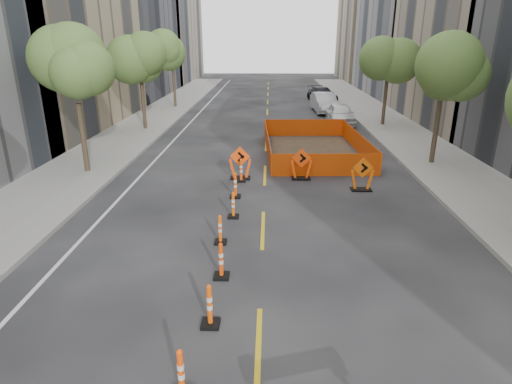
{
  "coord_description": "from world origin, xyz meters",
  "views": [
    {
      "loc": [
        0.18,
        -9.1,
        6.09
      ],
      "look_at": [
        -0.25,
        4.64,
        1.1
      ],
      "focal_mm": 30.0,
      "sensor_mm": 36.0,
      "label": 1
    }
  ],
  "objects_px": {
    "channelizer_7": "(241,170)",
    "parked_car_mid": "(324,103)",
    "channelizer_1": "(181,374)",
    "channelizer_5": "(233,205)",
    "parked_car_far": "(322,94)",
    "chevron_sign_left": "(240,163)",
    "channelizer_2": "(210,305)",
    "channelizer_4": "(220,229)",
    "chevron_sign_center": "(301,164)",
    "channelizer_3": "(221,260)",
    "parked_car_near": "(340,114)",
    "channelizer_6": "(235,185)",
    "chevron_sign_right": "(362,174)"
  },
  "relations": [
    {
      "from": "channelizer_7",
      "to": "parked_car_mid",
      "type": "height_order",
      "value": "parked_car_mid"
    },
    {
      "from": "channelizer_5",
      "to": "chevron_sign_center",
      "type": "height_order",
      "value": "chevron_sign_center"
    },
    {
      "from": "channelizer_3",
      "to": "channelizer_4",
      "type": "relative_size",
      "value": 1.09
    },
    {
      "from": "chevron_sign_left",
      "to": "parked_car_far",
      "type": "distance_m",
      "value": 26.04
    },
    {
      "from": "channelizer_2",
      "to": "channelizer_7",
      "type": "xyz_separation_m",
      "value": [
        0.04,
        10.18,
        0.01
      ]
    },
    {
      "from": "channelizer_7",
      "to": "chevron_sign_left",
      "type": "relative_size",
      "value": 0.7
    },
    {
      "from": "channelizer_3",
      "to": "channelizer_6",
      "type": "distance_m",
      "value": 6.11
    },
    {
      "from": "chevron_sign_center",
      "to": "channelizer_4",
      "type": "bearing_deg",
      "value": -108.37
    },
    {
      "from": "parked_car_near",
      "to": "parked_car_mid",
      "type": "height_order",
      "value": "parked_car_mid"
    },
    {
      "from": "channelizer_7",
      "to": "parked_car_far",
      "type": "distance_m",
      "value": 26.41
    },
    {
      "from": "channelizer_4",
      "to": "parked_car_far",
      "type": "xyz_separation_m",
      "value": [
        6.75,
        31.71,
        0.22
      ]
    },
    {
      "from": "parked_car_mid",
      "to": "parked_car_far",
      "type": "height_order",
      "value": "parked_car_mid"
    },
    {
      "from": "chevron_sign_right",
      "to": "channelizer_2",
      "type": "bearing_deg",
      "value": -123.49
    },
    {
      "from": "channelizer_3",
      "to": "parked_car_far",
      "type": "height_order",
      "value": "parked_car_far"
    },
    {
      "from": "channelizer_4",
      "to": "channelizer_7",
      "type": "xyz_separation_m",
      "value": [
        0.26,
        6.11,
        0.05
      ]
    },
    {
      "from": "channelizer_6",
      "to": "chevron_sign_right",
      "type": "height_order",
      "value": "chevron_sign_right"
    },
    {
      "from": "channelizer_5",
      "to": "chevron_sign_left",
      "type": "bearing_deg",
      "value": 90.59
    },
    {
      "from": "channelizer_4",
      "to": "channelizer_1",
      "type": "bearing_deg",
      "value": -90.15
    },
    {
      "from": "channelizer_5",
      "to": "parked_car_far",
      "type": "height_order",
      "value": "parked_car_far"
    },
    {
      "from": "channelizer_5",
      "to": "chevron_sign_right",
      "type": "xyz_separation_m",
      "value": [
        5.16,
        3.05,
        0.23
      ]
    },
    {
      "from": "channelizer_4",
      "to": "parked_car_near",
      "type": "xyz_separation_m",
      "value": [
        6.76,
        19.84,
        0.27
      ]
    },
    {
      "from": "channelizer_3",
      "to": "channelizer_4",
      "type": "height_order",
      "value": "channelizer_3"
    },
    {
      "from": "channelizer_1",
      "to": "parked_car_near",
      "type": "xyz_separation_m",
      "value": [
        6.78,
        25.95,
        0.23
      ]
    },
    {
      "from": "channelizer_1",
      "to": "channelizer_7",
      "type": "bearing_deg",
      "value": 88.7
    },
    {
      "from": "channelizer_1",
      "to": "channelizer_2",
      "type": "height_order",
      "value": "channelizer_2"
    },
    {
      "from": "channelizer_3",
      "to": "channelizer_4",
      "type": "distance_m",
      "value": 2.05
    },
    {
      "from": "channelizer_1",
      "to": "channelizer_5",
      "type": "relative_size",
      "value": 1.06
    },
    {
      "from": "channelizer_7",
      "to": "chevron_sign_left",
      "type": "height_order",
      "value": "chevron_sign_left"
    },
    {
      "from": "parked_car_mid",
      "to": "parked_car_near",
      "type": "bearing_deg",
      "value": -88.01
    },
    {
      "from": "channelizer_4",
      "to": "parked_car_far",
      "type": "bearing_deg",
      "value": 77.98
    },
    {
      "from": "chevron_sign_right",
      "to": "chevron_sign_center",
      "type": "bearing_deg",
      "value": 145.6
    },
    {
      "from": "chevron_sign_left",
      "to": "parked_car_near",
      "type": "xyz_separation_m",
      "value": [
        6.57,
        13.33,
        -0.01
      ]
    },
    {
      "from": "channelizer_2",
      "to": "channelizer_7",
      "type": "distance_m",
      "value": 10.18
    },
    {
      "from": "channelizer_4",
      "to": "chevron_sign_center",
      "type": "xyz_separation_m",
      "value": [
        2.96,
        6.52,
        0.24
      ]
    },
    {
      "from": "parked_car_near",
      "to": "channelizer_2",
      "type": "bearing_deg",
      "value": -106.64
    },
    {
      "from": "chevron_sign_center",
      "to": "chevron_sign_right",
      "type": "bearing_deg",
      "value": -24.36
    },
    {
      "from": "channelizer_4",
      "to": "parked_car_mid",
      "type": "bearing_deg",
      "value": 76.16
    },
    {
      "from": "channelizer_5",
      "to": "chevron_sign_right",
      "type": "relative_size",
      "value": 0.68
    },
    {
      "from": "channelizer_2",
      "to": "parked_car_far",
      "type": "distance_m",
      "value": 36.37
    },
    {
      "from": "channelizer_2",
      "to": "channelizer_6",
      "type": "distance_m",
      "value": 8.15
    },
    {
      "from": "channelizer_2",
      "to": "parked_car_far",
      "type": "relative_size",
      "value": 0.22
    },
    {
      "from": "channelizer_2",
      "to": "channelizer_5",
      "type": "relative_size",
      "value": 1.08
    },
    {
      "from": "channelizer_2",
      "to": "parked_car_near",
      "type": "bearing_deg",
      "value": 74.69
    },
    {
      "from": "channelizer_4",
      "to": "parked_car_mid",
      "type": "xyz_separation_m",
      "value": [
        6.18,
        25.1,
        0.34
      ]
    },
    {
      "from": "channelizer_7",
      "to": "channelizer_6",
      "type": "bearing_deg",
      "value": -92.86
    },
    {
      "from": "channelizer_6",
      "to": "chevron_sign_left",
      "type": "height_order",
      "value": "chevron_sign_left"
    },
    {
      "from": "channelizer_7",
      "to": "parked_car_mid",
      "type": "bearing_deg",
      "value": 72.68
    },
    {
      "from": "parked_car_mid",
      "to": "chevron_sign_left",
      "type": "bearing_deg",
      "value": -112.17
    },
    {
      "from": "chevron_sign_left",
      "to": "parked_car_mid",
      "type": "xyz_separation_m",
      "value": [
        5.99,
        18.59,
        0.06
      ]
    },
    {
      "from": "channelizer_4",
      "to": "chevron_sign_right",
      "type": "height_order",
      "value": "chevron_sign_right"
    }
  ]
}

